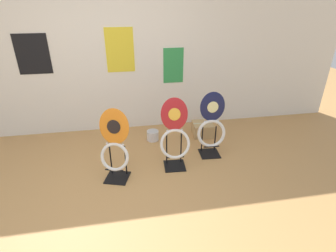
{
  "coord_description": "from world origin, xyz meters",
  "views": [
    {
      "loc": [
        0.21,
        -2.16,
        2.05
      ],
      "look_at": [
        0.74,
        0.86,
        0.55
      ],
      "focal_mm": 28.0,
      "sensor_mm": 36.0,
      "label": 1
    }
  ],
  "objects_px": {
    "toilet_seat_display_navy_moon": "(212,126)",
    "storage_box": "(203,129)",
    "paint_can": "(153,135)",
    "toilet_seat_display_crimson_swirl": "(175,135)",
    "toilet_seat_display_orange_sun": "(115,146)"
  },
  "relations": [
    {
      "from": "toilet_seat_display_navy_moon",
      "to": "storage_box",
      "type": "relative_size",
      "value": 2.67
    },
    {
      "from": "toilet_seat_display_navy_moon",
      "to": "toilet_seat_display_orange_sun",
      "type": "relative_size",
      "value": 1.03
    },
    {
      "from": "toilet_seat_display_orange_sun",
      "to": "storage_box",
      "type": "distance_m",
      "value": 1.71
    },
    {
      "from": "toilet_seat_display_orange_sun",
      "to": "storage_box",
      "type": "height_order",
      "value": "toilet_seat_display_orange_sun"
    },
    {
      "from": "toilet_seat_display_crimson_swirl",
      "to": "paint_can",
      "type": "bearing_deg",
      "value": 104.87
    },
    {
      "from": "storage_box",
      "to": "toilet_seat_display_crimson_swirl",
      "type": "bearing_deg",
      "value": -128.66
    },
    {
      "from": "toilet_seat_display_navy_moon",
      "to": "storage_box",
      "type": "height_order",
      "value": "toilet_seat_display_navy_moon"
    },
    {
      "from": "toilet_seat_display_orange_sun",
      "to": "storage_box",
      "type": "bearing_deg",
      "value": 33.55
    },
    {
      "from": "paint_can",
      "to": "storage_box",
      "type": "xyz_separation_m",
      "value": [
        0.84,
        0.03,
        0.02
      ]
    },
    {
      "from": "toilet_seat_display_orange_sun",
      "to": "paint_can",
      "type": "distance_m",
      "value": 1.11
    },
    {
      "from": "toilet_seat_display_navy_moon",
      "to": "paint_can",
      "type": "xyz_separation_m",
      "value": [
        -0.76,
        0.57,
        -0.37
      ]
    },
    {
      "from": "paint_can",
      "to": "toilet_seat_display_crimson_swirl",
      "type": "bearing_deg",
      "value": -75.13
    },
    {
      "from": "toilet_seat_display_orange_sun",
      "to": "toilet_seat_display_crimson_swirl",
      "type": "height_order",
      "value": "toilet_seat_display_crimson_swirl"
    },
    {
      "from": "toilet_seat_display_orange_sun",
      "to": "toilet_seat_display_crimson_swirl",
      "type": "xyz_separation_m",
      "value": [
        0.76,
        0.13,
        0.02
      ]
    },
    {
      "from": "paint_can",
      "to": "toilet_seat_display_navy_moon",
      "type": "bearing_deg",
      "value": -36.62
    }
  ]
}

